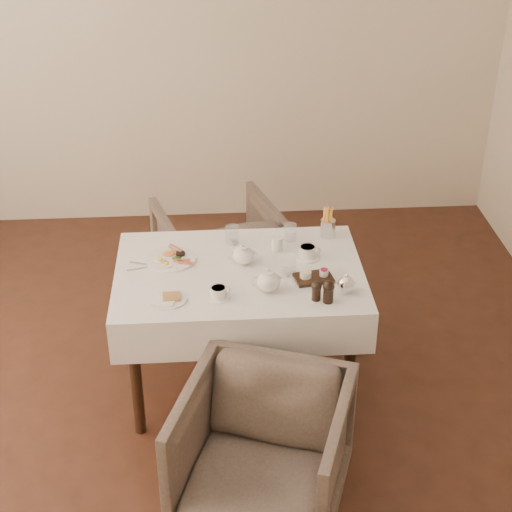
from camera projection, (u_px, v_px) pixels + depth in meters
The scene contains 20 objects.
table at pixel (239, 289), 4.10m from camera, with size 1.28×0.88×0.75m.
armchair_near at pixel (263, 453), 3.50m from camera, with size 0.71×0.73×0.67m, color #463C33.
armchair_far at pixel (220, 255), 4.99m from camera, with size 0.72×0.74×0.67m, color #463C33.
breakfast_plate at pixel (171, 258), 4.12m from camera, with size 0.27×0.27×0.03m.
side_plate at pixel (168, 300), 3.79m from camera, with size 0.18×0.17×0.02m.
teapot_centre at pixel (243, 254), 4.06m from camera, with size 0.15×0.12×0.12m, color white, non-canonical shape.
teapot_front at pixel (268, 280), 3.84m from camera, with size 0.16×0.13×0.13m, color white, non-canonical shape.
creamer at pixel (277, 243), 4.20m from camera, with size 0.06×0.06×0.08m, color white.
teacup_near at pixel (218, 293), 3.80m from camera, with size 0.12×0.12×0.06m.
teacup_far at pixel (307, 252), 4.13m from camera, with size 0.13×0.13×0.07m.
glass_left at pixel (232, 235), 4.25m from camera, with size 0.07×0.07×0.10m, color silver.
glass_mid at pixel (288, 266), 3.98m from camera, with size 0.07×0.07×0.10m, color silver.
glass_right at pixel (290, 232), 4.29m from camera, with size 0.07×0.07×0.10m, color silver.
condiment_board at pixel (313, 277), 3.95m from camera, with size 0.21×0.16×0.05m.
pepper_mill_left at pixel (316, 291), 3.78m from camera, with size 0.05×0.05×0.10m, color black, non-canonical shape.
pepper_mill_right at pixel (328, 291), 3.76m from camera, with size 0.06×0.06×0.12m, color black, non-canonical shape.
silver_pot at pixel (346, 283), 3.83m from camera, with size 0.10×0.08×0.11m, color white, non-canonical shape.
fries_cup at pixel (328, 224), 4.31m from camera, with size 0.08×0.08×0.18m.
cutlery_fork at pixel (147, 265), 4.08m from camera, with size 0.02×0.19×0.00m, color silver.
cutlery_knife at pixel (144, 268), 4.05m from camera, with size 0.01×0.18×0.00m, color silver.
Camera 1 is at (0.08, -3.03, 2.88)m, focal length 55.00 mm.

